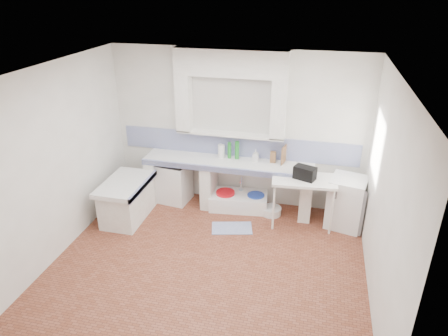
% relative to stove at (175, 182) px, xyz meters
% --- Properties ---
extents(floor, '(4.50, 4.50, 0.00)m').
position_rel_stove_xyz_m(floor, '(1.11, -1.69, -0.38)').
color(floor, brown).
rests_on(floor, ground).
extents(ceiling, '(4.50, 4.50, 0.00)m').
position_rel_stove_xyz_m(ceiling, '(1.11, -1.69, 2.42)').
color(ceiling, white).
rests_on(ceiling, ground).
extents(wall_back, '(4.50, 0.00, 4.50)m').
position_rel_stove_xyz_m(wall_back, '(1.11, 0.31, 1.02)').
color(wall_back, white).
rests_on(wall_back, ground).
extents(wall_front, '(4.50, 0.00, 4.50)m').
position_rel_stove_xyz_m(wall_front, '(1.11, -3.69, 1.02)').
color(wall_front, white).
rests_on(wall_front, ground).
extents(wall_left, '(0.00, 4.50, 4.50)m').
position_rel_stove_xyz_m(wall_left, '(-1.14, -1.69, 1.02)').
color(wall_left, white).
rests_on(wall_left, ground).
extents(wall_right, '(0.00, 4.50, 4.50)m').
position_rel_stove_xyz_m(wall_right, '(3.36, -1.69, 1.02)').
color(wall_right, white).
rests_on(wall_right, ground).
extents(alcove_mass, '(1.90, 0.25, 0.45)m').
position_rel_stove_xyz_m(alcove_mass, '(1.01, 0.19, 2.20)').
color(alcove_mass, white).
rests_on(alcove_mass, ground).
extents(window_frame, '(0.35, 0.86, 1.06)m').
position_rel_stove_xyz_m(window_frame, '(3.54, -0.49, 1.22)').
color(window_frame, '#3B2213').
rests_on(window_frame, ground).
extents(lace_valance, '(0.01, 0.84, 0.24)m').
position_rel_stove_xyz_m(lace_valance, '(3.39, -0.49, 1.60)').
color(lace_valance, white).
rests_on(lace_valance, ground).
extents(counter_slab, '(3.00, 0.60, 0.08)m').
position_rel_stove_xyz_m(counter_slab, '(1.01, 0.01, 0.48)').
color(counter_slab, white).
rests_on(counter_slab, ground).
extents(counter_lip, '(3.00, 0.04, 0.10)m').
position_rel_stove_xyz_m(counter_lip, '(1.01, -0.27, 0.48)').
color(counter_lip, navy).
rests_on(counter_lip, ground).
extents(counter_pier_left, '(0.20, 0.55, 0.82)m').
position_rel_stove_xyz_m(counter_pier_left, '(-0.39, 0.01, 0.03)').
color(counter_pier_left, white).
rests_on(counter_pier_left, ground).
extents(counter_pier_mid, '(0.20, 0.55, 0.82)m').
position_rel_stove_xyz_m(counter_pier_mid, '(0.66, 0.01, 0.03)').
color(counter_pier_mid, white).
rests_on(counter_pier_mid, ground).
extents(counter_pier_right, '(0.20, 0.55, 0.82)m').
position_rel_stove_xyz_m(counter_pier_right, '(2.41, 0.01, 0.03)').
color(counter_pier_right, white).
rests_on(counter_pier_right, ground).
extents(peninsula_top, '(0.70, 1.10, 0.08)m').
position_rel_stove_xyz_m(peninsula_top, '(-0.59, -0.79, 0.28)').
color(peninsula_top, white).
rests_on(peninsula_top, ground).
extents(peninsula_base, '(0.60, 1.00, 0.62)m').
position_rel_stove_xyz_m(peninsula_base, '(-0.59, -0.79, -0.07)').
color(peninsula_base, white).
rests_on(peninsula_base, ground).
extents(peninsula_lip, '(0.04, 1.10, 0.10)m').
position_rel_stove_xyz_m(peninsula_lip, '(-0.26, -0.79, 0.28)').
color(peninsula_lip, navy).
rests_on(peninsula_lip, ground).
extents(backsplash, '(4.27, 0.03, 0.40)m').
position_rel_stove_xyz_m(backsplash, '(1.11, 0.30, 0.72)').
color(backsplash, navy).
rests_on(backsplash, ground).
extents(stove, '(0.60, 0.58, 0.76)m').
position_rel_stove_xyz_m(stove, '(0.00, 0.00, 0.00)').
color(stove, white).
rests_on(stove, ground).
extents(sink, '(1.08, 0.67, 0.25)m').
position_rel_stove_xyz_m(sink, '(1.22, 0.01, -0.26)').
color(sink, white).
rests_on(sink, ground).
extents(side_table, '(1.08, 0.66, 0.05)m').
position_rel_stove_xyz_m(side_table, '(2.36, -0.28, 0.05)').
color(side_table, white).
rests_on(side_table, ground).
extents(fridge, '(0.68, 0.68, 0.87)m').
position_rel_stove_xyz_m(fridge, '(3.08, -0.14, 0.06)').
color(fridge, white).
rests_on(fridge, ground).
extents(bucket_red, '(0.38, 0.38, 0.32)m').
position_rel_stove_xyz_m(bucket_red, '(0.98, -0.04, -0.22)').
color(bucket_red, red).
rests_on(bucket_red, ground).
extents(bucket_orange, '(0.28, 0.28, 0.25)m').
position_rel_stove_xyz_m(bucket_orange, '(1.16, -0.03, -0.25)').
color(bucket_orange, '#E44B24').
rests_on(bucket_orange, ground).
extents(bucket_blue, '(0.41, 0.41, 0.29)m').
position_rel_stove_xyz_m(bucket_blue, '(1.53, 0.02, -0.23)').
color(bucket_blue, '#2242B5').
rests_on(bucket_blue, ground).
extents(basin_white, '(0.43, 0.43, 0.13)m').
position_rel_stove_xyz_m(basin_white, '(1.84, -0.09, -0.31)').
color(basin_white, white).
rests_on(basin_white, ground).
extents(water_bottle_a, '(0.09, 0.09, 0.30)m').
position_rel_stove_xyz_m(water_bottle_a, '(1.03, 0.16, -0.23)').
color(water_bottle_a, silver).
rests_on(water_bottle_a, ground).
extents(water_bottle_b, '(0.09, 0.09, 0.29)m').
position_rel_stove_xyz_m(water_bottle_b, '(1.23, 0.16, -0.23)').
color(water_bottle_b, silver).
rests_on(water_bottle_b, ground).
extents(black_bag, '(0.39, 0.30, 0.22)m').
position_rel_stove_xyz_m(black_bag, '(2.36, -0.28, 0.59)').
color(black_bag, black).
rests_on(black_bag, side_table).
extents(green_bottle_a, '(0.07, 0.07, 0.30)m').
position_rel_stove_xyz_m(green_bottle_a, '(1.01, 0.16, 0.67)').
color(green_bottle_a, '#1E7E25').
rests_on(green_bottle_a, counter_slab).
extents(green_bottle_b, '(0.07, 0.07, 0.33)m').
position_rel_stove_xyz_m(green_bottle_b, '(1.14, 0.16, 0.69)').
color(green_bottle_b, '#1E7E25').
rests_on(green_bottle_b, counter_slab).
extents(knife_block, '(0.10, 0.08, 0.20)m').
position_rel_stove_xyz_m(knife_block, '(1.78, 0.16, 0.62)').
color(knife_block, '#94643B').
rests_on(knife_block, counter_slab).
extents(cutting_board, '(0.07, 0.23, 0.32)m').
position_rel_stove_xyz_m(cutting_board, '(1.97, 0.16, 0.68)').
color(cutting_board, '#94643B').
rests_on(cutting_board, counter_slab).
extents(paper_towel, '(0.16, 0.16, 0.24)m').
position_rel_stove_xyz_m(paper_towel, '(0.86, 0.16, 0.64)').
color(paper_towel, white).
rests_on(paper_towel, counter_slab).
extents(soap_bottle, '(0.10, 0.10, 0.21)m').
position_rel_stove_xyz_m(soap_bottle, '(1.48, 0.14, 0.63)').
color(soap_bottle, white).
rests_on(soap_bottle, counter_slab).
extents(rug, '(0.74, 0.54, 0.01)m').
position_rel_stove_xyz_m(rug, '(1.25, -0.70, -0.37)').
color(rug, '#40559C').
rests_on(rug, ground).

